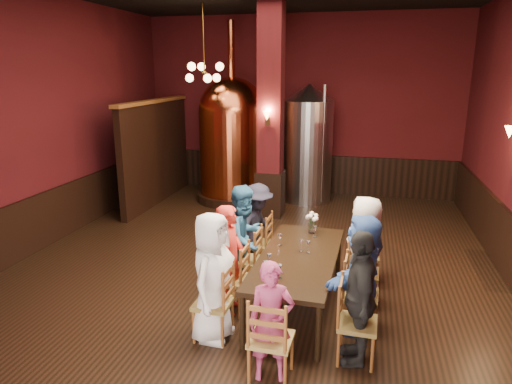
% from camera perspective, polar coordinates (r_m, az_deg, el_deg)
% --- Properties ---
extents(room, '(10.00, 10.02, 4.50)m').
position_cam_1_polar(room, '(7.05, -0.41, 7.62)').
color(room, black).
rests_on(room, ground).
extents(wainscot_back, '(7.90, 0.08, 1.00)m').
position_cam_1_polar(wainscot_back, '(12.16, 5.25, 2.37)').
color(wainscot_back, black).
rests_on(wainscot_back, ground).
extents(wainscot_left, '(0.08, 9.90, 1.00)m').
position_cam_1_polar(wainscot_left, '(9.22, -25.07, -3.19)').
color(wainscot_left, black).
rests_on(wainscot_left, ground).
extents(column, '(0.58, 0.58, 4.50)m').
position_cam_1_polar(column, '(9.83, 1.86, 9.75)').
color(column, '#4C1015').
rests_on(column, ground).
extents(partition, '(0.22, 3.50, 2.40)m').
position_cam_1_polar(partition, '(11.28, -12.38, 4.72)').
color(partition, black).
rests_on(partition, ground).
extents(pendant_cluster, '(0.90, 0.90, 1.70)m').
position_cam_1_polar(pendant_cluster, '(10.29, -6.46, 14.64)').
color(pendant_cluster, '#A57226').
rests_on(pendant_cluster, room).
extents(sconce_column, '(0.20, 0.20, 0.36)m').
position_cam_1_polar(sconce_column, '(9.54, 1.49, 9.28)').
color(sconce_column, black).
rests_on(sconce_column, column).
extents(dining_table, '(1.08, 2.43, 0.75)m').
position_cam_1_polar(dining_table, '(6.22, 5.31, -8.48)').
color(dining_table, black).
rests_on(dining_table, ground).
extents(chair_0, '(0.47, 0.47, 0.92)m').
position_cam_1_polar(chair_0, '(5.65, -5.39, -13.61)').
color(chair_0, brown).
rests_on(chair_0, ground).
extents(person_0, '(0.58, 0.83, 1.59)m').
position_cam_1_polar(person_0, '(5.50, -5.48, -10.54)').
color(person_0, white).
rests_on(person_0, ground).
extents(chair_1, '(0.47, 0.47, 0.92)m').
position_cam_1_polar(chair_1, '(6.21, -3.18, -10.77)').
color(chair_1, brown).
rests_on(chair_1, ground).
extents(person_1, '(0.36, 0.55, 1.49)m').
position_cam_1_polar(person_1, '(6.09, -3.22, -8.37)').
color(person_1, red).
rests_on(person_1, ground).
extents(chair_2, '(0.47, 0.47, 0.92)m').
position_cam_1_polar(chair_2, '(6.78, -1.40, -8.43)').
color(chair_2, brown).
rests_on(chair_2, ground).
extents(person_2, '(0.66, 0.86, 1.59)m').
position_cam_1_polar(person_2, '(6.66, -1.41, -5.81)').
color(person_2, '#2A638E').
rests_on(person_2, ground).
extents(chair_3, '(0.47, 0.47, 0.92)m').
position_cam_1_polar(chair_3, '(7.38, 0.11, -6.43)').
color(chair_3, brown).
rests_on(chair_3, ground).
extents(person_3, '(0.75, 1.04, 1.45)m').
position_cam_1_polar(person_3, '(7.28, 0.11, -4.51)').
color(person_3, black).
rests_on(person_3, ground).
extents(chair_4, '(0.47, 0.47, 0.92)m').
position_cam_1_polar(chair_4, '(5.36, 12.58, -15.68)').
color(chair_4, brown).
rests_on(chair_4, ground).
extents(person_4, '(0.48, 0.94, 1.54)m').
position_cam_1_polar(person_4, '(5.20, 12.78, -12.72)').
color(person_4, black).
rests_on(person_4, ground).
extents(chair_5, '(0.47, 0.47, 0.92)m').
position_cam_1_polar(chair_5, '(5.94, 12.95, -12.42)').
color(chair_5, brown).
rests_on(chair_5, ground).
extents(person_5, '(0.85, 1.47, 1.51)m').
position_cam_1_polar(person_5, '(5.81, 13.12, -9.84)').
color(person_5, '#3A60AE').
rests_on(person_5, ground).
extents(chair_6, '(0.47, 0.47, 0.92)m').
position_cam_1_polar(chair_6, '(6.54, 13.24, -9.80)').
color(chair_6, brown).
rests_on(chair_6, ground).
extents(person_6, '(0.68, 0.86, 1.55)m').
position_cam_1_polar(person_6, '(6.41, 13.41, -7.26)').
color(person_6, silver).
rests_on(person_6, ground).
extents(chair_7, '(0.47, 0.47, 0.92)m').
position_cam_1_polar(chair_7, '(7.15, 13.49, -7.58)').
color(chair_7, brown).
rests_on(chair_7, ground).
extents(person_7, '(0.35, 0.66, 1.32)m').
position_cam_1_polar(person_7, '(7.08, 13.59, -6.07)').
color(person_7, '#1B1E37').
rests_on(person_7, ground).
extents(chair_8, '(0.47, 0.47, 0.92)m').
position_cam_1_polar(chair_8, '(4.98, 1.90, -17.85)').
color(chair_8, brown).
rests_on(chair_8, ground).
extents(person_8, '(0.53, 0.41, 1.30)m').
position_cam_1_polar(person_8, '(4.88, 1.92, -15.95)').
color(person_8, '#AF3A69').
rests_on(person_8, ground).
extents(copper_kettle, '(1.89, 1.89, 4.25)m').
position_cam_1_polar(copper_kettle, '(11.15, -2.96, 6.74)').
color(copper_kettle, black).
rests_on(copper_kettle, ground).
extents(steel_vessel, '(1.55, 1.55, 2.84)m').
position_cam_1_polar(steel_vessel, '(11.17, 6.53, 6.01)').
color(steel_vessel, '#B2B2B7').
rests_on(steel_vessel, ground).
extents(rose_vase, '(0.20, 0.20, 0.33)m').
position_cam_1_polar(rose_vase, '(6.96, 7.02, -3.43)').
color(rose_vase, white).
rests_on(rose_vase, dining_table).
extents(wine_glass_0, '(0.07, 0.07, 0.17)m').
position_cam_1_polar(wine_glass_0, '(6.86, 7.39, -4.91)').
color(wine_glass_0, white).
rests_on(wine_glass_0, dining_table).
extents(wine_glass_1, '(0.07, 0.07, 0.17)m').
position_cam_1_polar(wine_glass_1, '(5.61, 1.28, -9.47)').
color(wine_glass_1, white).
rests_on(wine_glass_1, dining_table).
extents(wine_glass_2, '(0.07, 0.07, 0.17)m').
position_cam_1_polar(wine_glass_2, '(6.27, 6.54, -6.83)').
color(wine_glass_2, white).
rests_on(wine_glass_2, dining_table).
extents(wine_glass_3, '(0.07, 0.07, 0.17)m').
position_cam_1_polar(wine_glass_3, '(5.82, 1.66, -8.53)').
color(wine_glass_3, white).
rests_on(wine_glass_3, dining_table).
extents(wine_glass_4, '(0.07, 0.07, 0.17)m').
position_cam_1_polar(wine_glass_4, '(5.53, 2.97, -9.87)').
color(wine_glass_4, white).
rests_on(wine_glass_4, dining_table).
extents(wine_glass_5, '(0.07, 0.07, 0.17)m').
position_cam_1_polar(wine_glass_5, '(6.49, 3.01, -5.98)').
color(wine_glass_5, white).
rests_on(wine_glass_5, dining_table).
extents(wine_glass_6, '(0.07, 0.07, 0.17)m').
position_cam_1_polar(wine_glass_6, '(6.31, 5.68, -6.69)').
color(wine_glass_6, white).
rests_on(wine_glass_6, dining_table).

